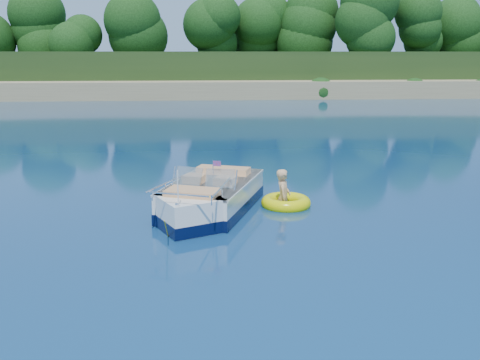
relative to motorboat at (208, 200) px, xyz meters
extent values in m
plane|color=#091D41|center=(2.53, -1.67, -0.33)|extent=(160.00, 160.00, 0.00)
cube|color=#8C7651|center=(2.53, 36.33, 0.17)|extent=(170.00, 8.00, 2.00)
cube|color=#1C3515|center=(2.53, 63.33, 0.67)|extent=(170.00, 56.00, 6.00)
cylinder|color=black|center=(-15.47, 38.83, 2.77)|extent=(0.44, 0.44, 3.20)
sphere|color=black|center=(-15.47, 38.83, 5.81)|extent=(5.28, 5.28, 5.28)
cylinder|color=black|center=(2.53, 40.33, 2.97)|extent=(0.44, 0.44, 3.60)
sphere|color=black|center=(2.53, 40.33, 6.39)|extent=(5.94, 5.94, 5.94)
cylinder|color=black|center=(22.53, 38.33, 2.47)|extent=(0.44, 0.44, 2.60)
sphere|color=black|center=(22.53, 38.33, 4.94)|extent=(4.29, 4.29, 4.29)
cube|color=white|center=(0.12, 0.32, -0.06)|extent=(2.82, 3.77, 0.94)
cube|color=white|center=(-0.43, -1.18, -0.06)|extent=(1.68, 1.68, 0.94)
cube|color=black|center=(0.12, 0.32, -0.19)|extent=(2.86, 3.81, 0.27)
cube|color=black|center=(-0.43, -1.18, -0.19)|extent=(1.71, 1.71, 0.27)
cube|color=tan|center=(0.21, 0.57, 0.21)|extent=(2.14, 2.70, 0.09)
cube|color=white|center=(0.12, 0.32, 0.38)|extent=(2.86, 3.79, 0.05)
cube|color=black|center=(0.74, 2.05, -0.02)|extent=(0.57, 0.46, 0.80)
cube|color=#8C9EA5|center=(-0.47, -0.13, 0.64)|extent=(0.72, 0.53, 0.43)
cube|color=#8C9EA5|center=(0.28, -0.40, 0.64)|extent=(0.73, 0.37, 0.43)
cube|color=tan|center=(-0.34, 0.25, 0.41)|extent=(0.63, 0.63, 0.36)
cube|color=tan|center=(0.42, -0.03, 0.41)|extent=(0.63, 0.63, 0.36)
cube|color=tan|center=(0.42, 1.16, 0.41)|extent=(1.47, 0.93, 0.34)
cube|color=tan|center=(-0.37, -1.02, 0.39)|extent=(1.33, 1.03, 0.30)
cylinder|color=white|center=(-0.66, -1.82, 0.79)|extent=(0.03, 0.03, 0.76)
cube|color=red|center=(0.21, -0.37, 1.00)|extent=(0.19, 0.08, 0.12)
cube|color=silver|center=(-0.67, -1.86, 0.44)|extent=(0.10, 0.08, 0.04)
cylinder|color=gold|center=(-0.90, -2.10, -0.02)|extent=(0.02, 0.96, 0.68)
torus|color=#E4E105|center=(2.01, 0.49, -0.24)|extent=(1.55, 1.55, 0.34)
torus|color=red|center=(2.01, 0.49, -0.23)|extent=(1.28, 1.28, 0.11)
imported|color=#DEA974|center=(1.94, 0.54, -0.33)|extent=(0.51, 0.88, 1.63)
camera|label=1|loc=(-0.15, -12.70, 3.53)|focal=40.00mm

